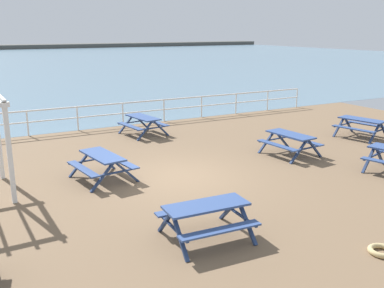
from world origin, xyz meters
name	(u,v)px	position (x,y,z in m)	size (l,w,h in m)	color
ground_plane	(178,180)	(0.00, 0.00, -0.10)	(30.00, 24.00, 0.20)	brown
seaward_railing	(100,112)	(0.00, 7.75, 0.76)	(23.07, 0.07, 1.08)	white
picnic_table_mid_centre	(290,139)	(4.57, 0.27, 0.58)	(1.69, 1.93, 0.80)	#334C84
picnic_table_far_left	(102,161)	(-2.06, 0.88, 0.58)	(1.76, 1.99, 0.80)	#334C84
picnic_table_far_right	(361,123)	(8.90, 0.91, 0.58)	(1.87, 2.09, 0.80)	#334C84
picnic_table_seaward	(143,121)	(1.18, 5.64, 0.58)	(1.77, 2.01, 0.80)	#334C84
picnic_table_corner	(206,213)	(-1.27, -3.85, 0.58)	(1.88, 1.63, 0.80)	#334C84
rope_coil	(382,251)	(1.48, -6.11, 0.06)	(0.55, 0.55, 0.11)	tan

